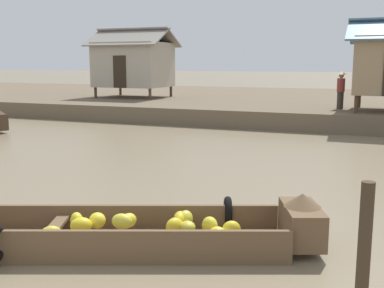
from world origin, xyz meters
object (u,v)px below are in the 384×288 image
(banana_boat, at_px, (125,231))
(stilt_house_left, at_px, (134,64))
(mooring_post, at_px, (364,255))
(vendor_person, at_px, (341,88))

(banana_boat, height_order, stilt_house_left, stilt_house_left)
(stilt_house_left, bearing_deg, mooring_post, -55.75)
(mooring_post, bearing_deg, vendor_person, 95.21)
(stilt_house_left, bearing_deg, vendor_person, -14.52)
(vendor_person, bearing_deg, stilt_house_left, 165.48)
(stilt_house_left, relative_size, vendor_person, 2.79)
(stilt_house_left, xyz_separation_m, vendor_person, (12.01, -3.11, -1.06))
(banana_boat, bearing_deg, vendor_person, 83.29)
(banana_boat, relative_size, stilt_house_left, 1.27)
(stilt_house_left, bearing_deg, banana_boat, -61.83)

